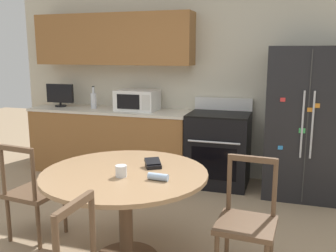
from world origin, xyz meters
name	(u,v)px	position (x,y,z in m)	size (l,w,h in m)	color
back_wall	(171,69)	(-0.30, 2.59, 1.45)	(5.20, 0.44, 2.60)	beige
kitchen_counter	(111,141)	(-1.08, 2.29, 0.45)	(2.26, 0.64, 0.90)	#936033
refrigerator	(306,123)	(1.45, 2.22, 0.87)	(0.88, 0.75, 1.74)	black
oven_range	(219,148)	(0.44, 2.26, 0.47)	(0.76, 0.68, 1.08)	black
microwave	(137,100)	(-0.69, 2.32, 1.04)	(0.54, 0.40, 0.27)	white
countertop_tv	(60,94)	(-1.87, 2.30, 1.08)	(0.41, 0.16, 0.32)	black
counter_bottle	(94,100)	(-1.33, 2.28, 1.02)	(0.08, 0.08, 0.31)	silver
dining_table	(125,188)	(0.05, 0.24, 0.62)	(1.30, 1.30, 0.75)	#997551
dining_chair_left	(33,193)	(-0.89, 0.33, 0.43)	(0.46, 0.46, 0.90)	brown
dining_chair_right	(247,223)	(1.00, 0.30, 0.43)	(0.45, 0.45, 0.90)	brown
candle_glass	(121,172)	(0.07, 0.12, 0.79)	(0.09, 0.09, 0.09)	silver
folded_napkin	(158,177)	(0.36, 0.13, 0.78)	(0.15, 0.06, 0.05)	#A3BCDB
wallet	(153,164)	(0.22, 0.41, 0.78)	(0.17, 0.17, 0.07)	black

